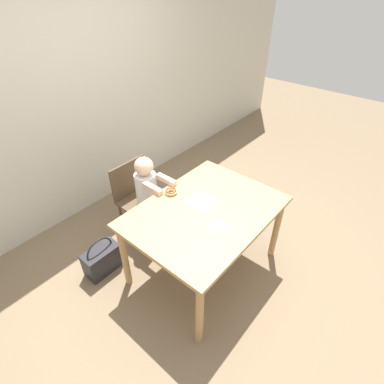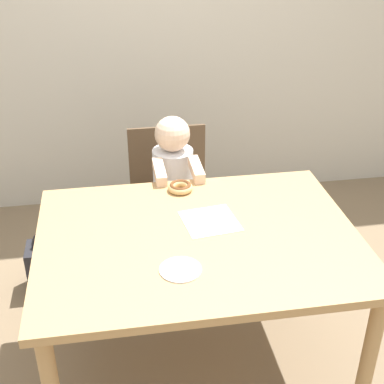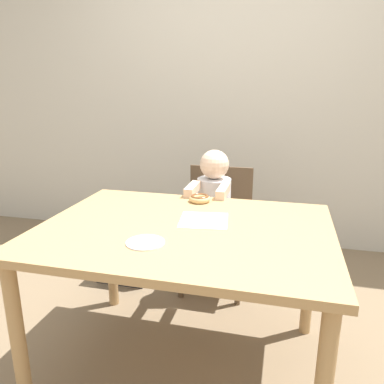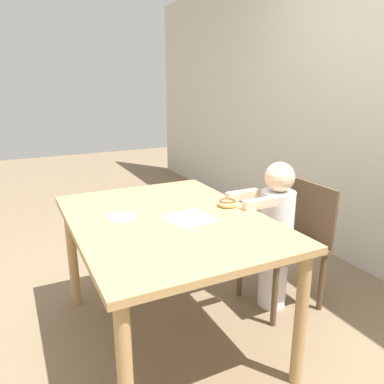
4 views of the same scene
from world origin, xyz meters
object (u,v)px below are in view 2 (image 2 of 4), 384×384
object	(u,v)px
child_figure	(174,197)
handbag	(60,264)
donut	(180,187)
chair	(171,198)

from	to	relation	value
child_figure	handbag	distance (m)	0.73
child_figure	donut	bearing A→B (deg)	-91.80
chair	child_figure	xyz separation A→B (m)	(-0.00, -0.12, 0.08)
chair	donut	world-z (taller)	chair
chair	handbag	world-z (taller)	chair
chair	handbag	distance (m)	0.71
handbag	child_figure	bearing A→B (deg)	1.02
child_figure	handbag	size ratio (longest dim) A/B	2.37
donut	chair	bearing A→B (deg)	88.67
child_figure	donut	size ratio (longest dim) A/B	8.46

